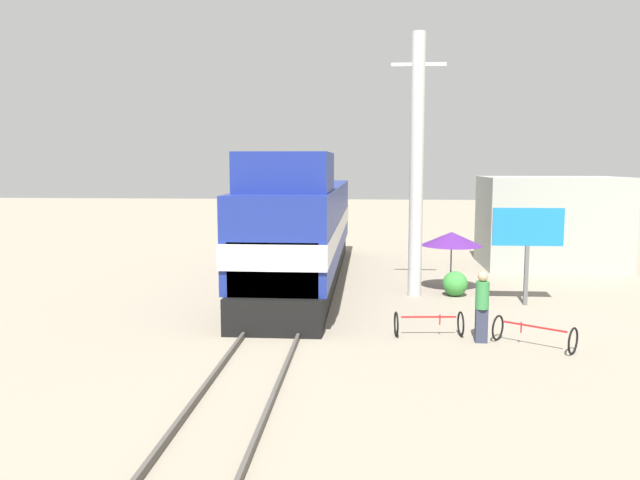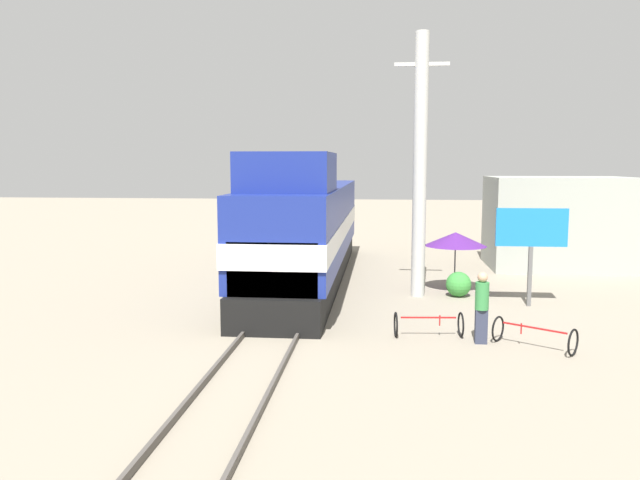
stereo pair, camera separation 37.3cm
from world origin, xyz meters
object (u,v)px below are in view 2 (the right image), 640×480
(locomotive, at_px, (306,231))
(bicycle_spare, at_px, (428,324))
(bicycle, at_px, (534,335))
(utility_pole, at_px, (420,165))
(vendor_umbrella, at_px, (456,239))
(person_bystander, at_px, (482,305))
(billboard_sign, at_px, (532,233))

(locomotive, bearing_deg, bicycle_spare, -59.90)
(locomotive, xyz_separation_m, bicycle, (6.59, -7.84, -1.66))
(utility_pole, height_order, bicycle_spare, utility_pole)
(vendor_umbrella, bearing_deg, locomotive, 169.79)
(locomotive, xyz_separation_m, bicycle_spare, (4.09, -7.06, -1.66))
(utility_pole, relative_size, bicycle_spare, 4.89)
(person_bystander, bearing_deg, bicycle, -14.26)
(bicycle_spare, bearing_deg, bicycle, -112.60)
(locomotive, xyz_separation_m, billboard_sign, (7.53, -3.12, 0.33))
(person_bystander, distance_m, bicycle, 1.42)
(billboard_sign, xyz_separation_m, bicycle, (-0.94, -4.72, -2.00))
(locomotive, relative_size, bicycle, 8.29)
(locomotive, height_order, bicycle_spare, locomotive)
(billboard_sign, relative_size, bicycle_spare, 1.73)
(locomotive, relative_size, bicycle_spare, 9.02)
(billboard_sign, height_order, person_bystander, billboard_sign)
(billboard_sign, bearing_deg, utility_pole, 161.23)
(utility_pole, xyz_separation_m, person_bystander, (1.28, -5.58, -3.44))
(bicycle, bearing_deg, utility_pole, -121.75)
(utility_pole, distance_m, billboard_sign, 4.20)
(utility_pole, height_order, person_bystander, utility_pole)
(billboard_sign, height_order, bicycle_spare, billboard_sign)
(utility_pole, distance_m, vendor_umbrella, 3.07)
(bicycle_spare, bearing_deg, billboard_sign, -46.30)
(billboard_sign, bearing_deg, person_bystander, -116.09)
(vendor_umbrella, relative_size, billboard_sign, 0.70)
(billboard_sign, relative_size, person_bystander, 1.71)
(utility_pole, bearing_deg, person_bystander, -77.06)
(billboard_sign, bearing_deg, locomotive, 157.46)
(vendor_umbrella, distance_m, billboard_sign, 3.04)
(billboard_sign, xyz_separation_m, person_bystander, (-2.16, -4.41, -1.34))
(bicycle, bearing_deg, bicycle_spare, -72.19)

